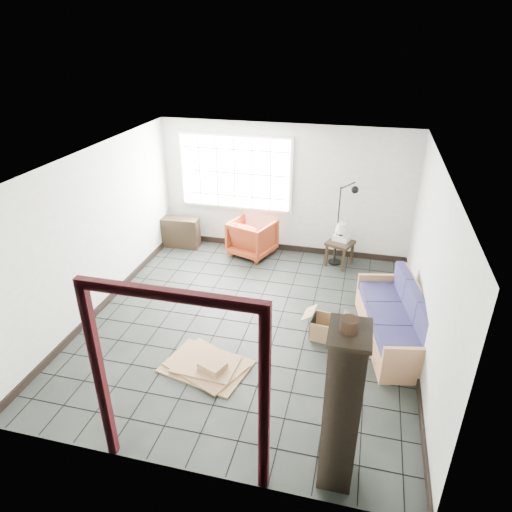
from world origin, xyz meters
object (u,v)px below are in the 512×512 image
(side_table, at_px, (340,246))
(tall_shelf, at_px, (342,407))
(armchair, at_px, (252,236))
(futon_sofa, at_px, (397,323))

(side_table, height_order, tall_shelf, tall_shelf)
(side_table, bearing_deg, armchair, 177.51)
(futon_sofa, bearing_deg, armchair, 128.57)
(armchair, height_order, side_table, armchair)
(futon_sofa, xyz_separation_m, armchair, (-2.78, 2.29, 0.09))
(futon_sofa, bearing_deg, tall_shelf, -116.73)
(futon_sofa, relative_size, side_table, 3.46)
(armchair, relative_size, tall_shelf, 0.45)
(futon_sofa, distance_m, armchair, 3.60)
(tall_shelf, bearing_deg, armchair, 113.32)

